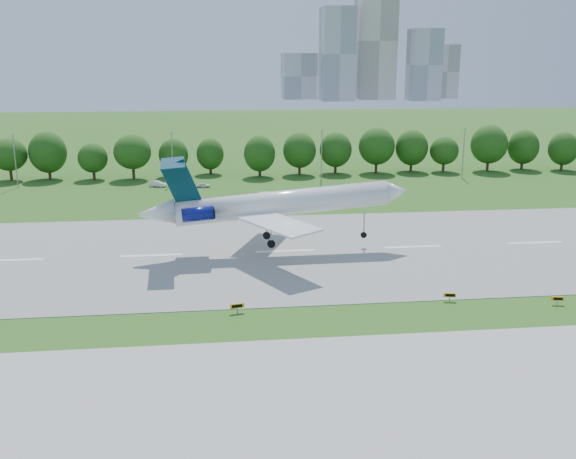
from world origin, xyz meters
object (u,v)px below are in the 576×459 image
(taxi_sign_left, at_px, (237,306))
(service_vehicle_a, at_px, (158,184))
(service_vehicle_b, at_px, (203,185))
(airliner, at_px, (269,203))

(taxi_sign_left, xyz_separation_m, service_vehicle_a, (-15.22, 77.40, -0.20))
(taxi_sign_left, relative_size, service_vehicle_a, 0.41)
(taxi_sign_left, distance_m, service_vehicle_a, 78.88)
(service_vehicle_a, xyz_separation_m, service_vehicle_b, (10.27, -1.96, -0.12))
(service_vehicle_a, bearing_deg, taxi_sign_left, -146.16)
(service_vehicle_a, bearing_deg, service_vehicle_b, -78.10)
(airliner, bearing_deg, service_vehicle_a, 107.67)
(airliner, bearing_deg, service_vehicle_b, 98.07)
(airliner, height_order, service_vehicle_a, airliner)
(airliner, xyz_separation_m, taxi_sign_left, (-5.77, -23.41, -6.74))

